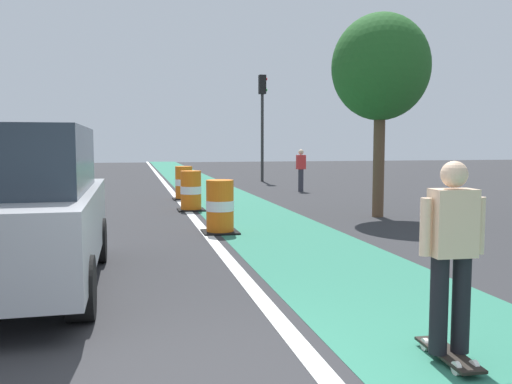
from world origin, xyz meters
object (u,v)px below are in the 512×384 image
Objects in this scene: skateboarder_on_lane at (452,255)px; traffic_barrel_back at (184,183)px; traffic_barrel_front at (220,207)px; pedestrian_crossing at (301,169)px; traffic_barrel_mid at (191,191)px; street_tree_sidewalk at (381,68)px; parked_suv_nearest at (20,208)px; traffic_light_corner at (262,109)px.

skateboarder_on_lane is 13.89m from traffic_barrel_back.
pedestrian_crossing is (4.54, 8.84, 0.33)m from traffic_barrel_front.
street_tree_sidewalk is (4.43, -2.32, 3.14)m from traffic_barrel_mid.
skateboarder_on_lane is at bearing -84.66° from traffic_barrel_mid.
parked_suv_nearest is at bearing -111.01° from traffic_barrel_mid.
traffic_barrel_mid is (-1.01, 10.83, -0.38)m from skateboarder_on_lane.
traffic_barrel_back is at bearing -157.36° from pedestrian_crossing.
parked_suv_nearest is 19.99m from traffic_light_corner.
traffic_barrel_front is 6.91m from traffic_barrel_back.
street_tree_sidewalk reaches higher than traffic_barrel_front.
traffic_light_corner is (4.51, 7.73, 2.97)m from traffic_barrel_back.
parked_suv_nearest is (-3.93, 3.22, 0.12)m from skateboarder_on_lane.
traffic_light_corner is at bearing 67.72° from parked_suv_nearest.
traffic_barrel_back is 0.68× the size of pedestrian_crossing.
skateboarder_on_lane is 1.55× the size of traffic_barrel_front.
traffic_barrel_back is at bearing 74.18° from parked_suv_nearest.
traffic_barrel_back is at bearing 90.76° from traffic_barrel_front.
traffic_barrel_mid is 0.68× the size of pedestrian_crossing.
traffic_barrel_mid is 12.07m from traffic_light_corner.
pedestrian_crossing is (4.72, 4.95, 0.33)m from traffic_barrel_mid.
traffic_barrel_front is at bearing 50.19° from parked_suv_nearest.
traffic_barrel_front is 3.89m from traffic_barrel_mid.
traffic_barrel_front is at bearing 96.81° from skateboarder_on_lane.
traffic_barrel_back is at bearing 129.06° from street_tree_sidewalk.
skateboarder_on_lane is at bearing -39.32° from parked_suv_nearest.
skateboarder_on_lane is 0.34× the size of street_tree_sidewalk.
traffic_light_corner is 1.02× the size of street_tree_sidewalk.
traffic_barrel_front is (3.10, 3.72, -0.50)m from parked_suv_nearest.
traffic_barrel_mid is (-0.18, 3.88, 0.00)m from traffic_barrel_front.
traffic_barrel_front is at bearing -117.17° from pedestrian_crossing.
traffic_barrel_mid is (2.92, 7.61, -0.50)m from parked_suv_nearest.
traffic_barrel_front and traffic_barrel_back have the same top height.
street_tree_sidewalk is at bearing -50.94° from traffic_barrel_back.
street_tree_sidewalk is (4.34, -5.35, 3.14)m from traffic_barrel_back.
traffic_light_corner is (4.60, 10.75, 2.97)m from traffic_barrel_mid.
traffic_barrel_mid is at bearing 92.69° from traffic_barrel_front.
pedestrian_crossing is at bearing -88.88° from traffic_light_corner.
street_tree_sidewalk is (7.35, 5.28, 2.63)m from parked_suv_nearest.
street_tree_sidewalk is at bearing -27.67° from traffic_barrel_mid.
skateboarder_on_lane is 7.00m from traffic_barrel_front.
traffic_barrel_mid is at bearing -133.60° from pedestrian_crossing.
street_tree_sidewalk is at bearing 35.72° from parked_suv_nearest.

